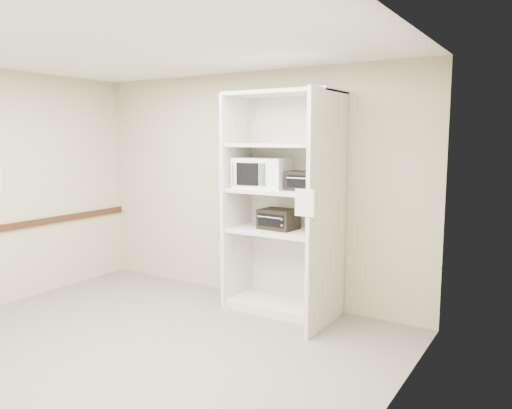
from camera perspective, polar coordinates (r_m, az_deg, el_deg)
The scene contains 9 objects.
floor at distance 4.84m, azimuth -14.07°, elevation -16.10°, with size 4.50×4.00×0.01m, color slate.
ceiling at distance 4.50m, azimuth -15.23°, elevation 17.24°, with size 4.50×4.00×0.01m, color white.
wall_back at distance 6.02m, azimuth -0.68°, elevation 2.12°, with size 4.50×0.02×2.70m, color tan.
wall_right at distance 3.25m, azimuth 13.90°, elevation -2.84°, with size 0.02×4.00×2.70m, color tan.
shelving_unit at distance 5.45m, azimuth 3.54°, elevation -0.79°, with size 1.24×0.92×2.42m.
microwave at distance 5.55m, azimuth 0.72°, elevation 3.62°, with size 0.56×0.43×0.34m, color white.
toaster_oven_upper at distance 5.36m, azimuth 5.64°, elevation 2.71°, with size 0.35×0.27×0.20m, color black.
toaster_oven_lower at distance 5.55m, azimuth 2.59°, elevation -1.68°, with size 0.40×0.30×0.22m, color black.
paper_sign at distance 4.63m, azimuth 5.54°, elevation 0.19°, with size 0.20×0.01×0.25m, color white.
Camera 1 is at (3.23, -3.04, 1.93)m, focal length 35.00 mm.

